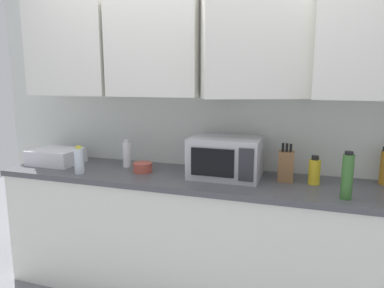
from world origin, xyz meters
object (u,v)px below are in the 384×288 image
Objects in this scene: bowl_ceramic_small at (143,167)px; dish_rack at (56,156)px; microwave at (226,157)px; bottle_green_oil at (347,176)px; knife_block at (286,166)px; bottle_yellow_mustard at (314,171)px; bottle_clear_tall at (79,160)px; bottle_white_jar at (127,154)px.

dish_rack is at bearing 179.23° from bowl_ceramic_small.
microwave is 1.74× the size of bottle_green_oil.
bottle_yellow_mustard is at bearing -7.49° from knife_block.
bottle_clear_tall is at bearing -168.96° from knife_block.
microwave reaches higher than bowl_ceramic_small.
bowl_ceramic_small is at bearing -28.96° from bottle_white_jar.
microwave is at bearing 2.13° from dish_rack.
bottle_green_oil is 1.95× the size of bowl_ceramic_small.
knife_block is at bearing 4.98° from microwave.
microwave is 2.25× the size of bottle_white_jar.
microwave is at bearing -2.91° from bottle_white_jar.
bottle_green_oil is (0.76, -0.24, -0.01)m from microwave.
bottle_white_jar is 0.77× the size of bottle_green_oil.
bottle_green_oil is 1.79m from bottle_clear_tall.
knife_block is 1.46m from bottle_clear_tall.
bottle_yellow_mustard is at bearing 9.01° from bottle_clear_tall.
bottle_white_jar is 1.13× the size of bottle_yellow_mustard.
bottle_white_jar is at bearing 169.82° from bottle_green_oil.
knife_block is at bearing -0.24° from bottle_white_jar.
dish_rack is 2.68× the size of bowl_ceramic_small.
knife_block reaches higher than bottle_clear_tall.
microwave is at bearing -175.02° from knife_block.
knife_block is at bearing 172.51° from bottle_yellow_mustard.
microwave is 3.38× the size of bowl_ceramic_small.
bottle_white_jar is (0.59, 0.09, 0.04)m from dish_rack.
bottle_yellow_mustard is at bearing 1.14° from microwave.
dish_rack is 1.47× the size of knife_block.
bottle_green_oil is 1.46× the size of bottle_yellow_mustard.
dish_rack reaches higher than bowl_ceramic_small.
microwave reaches higher than knife_block.
bottle_yellow_mustard is (-0.17, 0.25, -0.05)m from bottle_green_oil.
knife_block is 1.02m from bowl_ceramic_small.
knife_block is 0.93× the size of bottle_green_oil.
knife_block reaches higher than bottle_yellow_mustard.
bottle_white_jar reaches higher than bowl_ceramic_small.
bottle_green_oil is at bearing -37.98° from knife_block.
bowl_ceramic_small is at bearing 172.66° from bottle_green_oil.
dish_rack is 2.01× the size of bottle_yellow_mustard.
microwave reaches higher than bottle_clear_tall.
microwave is 1.06m from bottle_clear_tall.
microwave is 0.79m from bottle_green_oil.
dish_rack is 0.41m from bottle_clear_tall.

